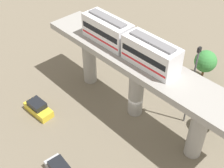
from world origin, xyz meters
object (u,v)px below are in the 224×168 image
parked_car_yellow (38,108)px  signal_post (192,84)px  train (128,41)px  tree_far_corner (219,110)px  tree_mid_lot (123,32)px  tree_near_viaduct (206,61)px

parked_car_yellow → signal_post: bearing=-51.0°
train → signal_post: (3.40, -7.18, -3.98)m
signal_post → tree_far_corner: bearing=-68.3°
tree_mid_lot → parked_car_yellow: bearing=-171.5°
signal_post → parked_car_yellow: bearing=132.3°
tree_near_viaduct → signal_post: signal_post is taller
train → parked_car_yellow: train is taller
tree_near_viaduct → tree_mid_lot: tree_mid_lot is taller
tree_near_viaduct → tree_far_corner: (-7.74, -6.80, 0.42)m
tree_mid_lot → tree_far_corner: 20.51m
tree_far_corner → signal_post: 4.46m
tree_mid_lot → signal_post: bearing=-107.9°
train → tree_near_viaduct: bearing=-16.7°
parked_car_yellow → tree_far_corner: tree_far_corner is taller
parked_car_yellow → tree_far_corner: size_ratio=0.88×
tree_mid_lot → tree_far_corner: (-4.05, -20.11, -0.28)m
parked_car_yellow → tree_near_viaduct: 24.37m
tree_far_corner → train: bearing=114.2°
tree_near_viaduct → signal_post: 10.17m
tree_near_viaduct → tree_far_corner: size_ratio=0.97×
train → tree_mid_lot: bearing=47.4°
train → tree_far_corner: (4.74, -10.54, -6.58)m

